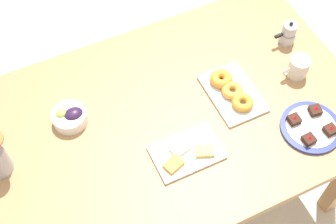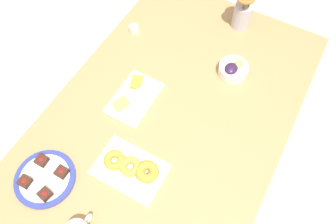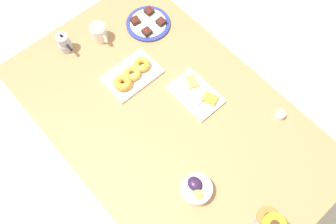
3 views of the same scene
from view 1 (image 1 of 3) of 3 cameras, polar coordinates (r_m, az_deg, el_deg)
name	(u,v)px [view 1 (image 1 of 3)]	position (r m, az deg, el deg)	size (l,w,h in m)	color
ground_plane	(168,192)	(2.53, 0.00, -9.77)	(6.00, 6.00, 0.00)	beige
dining_table	(168,129)	(1.95, 0.00, -2.03)	(1.60, 1.00, 0.74)	#A87A4C
coffee_mug	(298,67)	(2.04, 15.60, 5.31)	(0.12, 0.09, 0.09)	silver
grape_bowl	(70,117)	(1.88, -11.87, -0.56)	(0.14, 0.14, 0.07)	white
cheese_platter	(187,153)	(1.78, 2.28, -5.02)	(0.26, 0.17, 0.03)	white
croissant_platter	(232,91)	(1.94, 7.77, 2.54)	(0.19, 0.28, 0.05)	white
dessert_plate	(311,127)	(1.92, 17.03, -1.75)	(0.24, 0.24, 0.05)	navy
moka_pot	(288,34)	(2.15, 14.44, 9.24)	(0.11, 0.07, 0.12)	#B7B7BC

